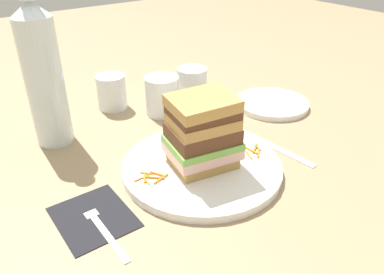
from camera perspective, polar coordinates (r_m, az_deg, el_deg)
The scene contains 26 objects.
ground_plane at distance 0.70m, azimuth 2.13°, elevation -4.08°, with size 3.00×3.00×0.00m, color #9E8460.
main_plate at distance 0.68m, azimuth 1.49°, elevation -4.46°, with size 0.28×0.28×0.01m, color white.
sandwich at distance 0.65m, azimuth 1.56°, elevation 0.69°, with size 0.13×0.11×0.13m.
carrot_shred_0 at distance 0.66m, azimuth -6.85°, elevation -5.40°, with size 0.00×0.00×0.02m, color orange.
carrot_shred_1 at distance 0.65m, azimuth -5.79°, elevation -5.91°, with size 0.00×0.00×0.03m, color orange.
carrot_shred_2 at distance 0.65m, azimuth -7.52°, elevation -6.07°, with size 0.00×0.00×0.03m, color orange.
carrot_shred_3 at distance 0.64m, azimuth -4.66°, elevation -6.25°, with size 0.00×0.00×0.03m, color orange.
carrot_shred_4 at distance 0.65m, azimuth -7.08°, elevation -5.99°, with size 0.00×0.00×0.03m, color orange.
carrot_shred_5 at distance 0.64m, azimuth -6.74°, elevation -6.67°, with size 0.00×0.00×0.02m, color orange.
carrot_shred_6 at distance 0.65m, azimuth -5.29°, elevation -5.48°, with size 0.00×0.00×0.03m, color orange.
carrot_shred_7 at distance 0.73m, azimuth 9.43°, elevation -1.72°, with size 0.00×0.00×0.03m, color orange.
carrot_shred_8 at distance 0.71m, azimuth 8.51°, elevation -2.69°, with size 0.00×0.00×0.02m, color orange.
carrot_shred_9 at distance 0.73m, azimuth 9.80°, elevation -1.59°, with size 0.00×0.00×0.02m, color orange.
carrot_shred_10 at distance 0.73m, azimuth 6.68°, elevation -1.34°, with size 0.00×0.00×0.02m, color orange.
carrot_shred_11 at distance 0.71m, azimuth 6.83°, elevation -2.25°, with size 0.00×0.00×0.02m, color orange.
carrot_shred_12 at distance 0.71m, azimuth 9.91°, elevation -2.47°, with size 0.00×0.00×0.03m, color orange.
carrot_shred_13 at distance 0.72m, azimuth 8.80°, elevation -1.94°, with size 0.00×0.00×0.03m, color orange.
carrot_shred_14 at distance 0.72m, azimuth 6.91°, elevation -1.75°, with size 0.00×0.00×0.03m, color orange.
napkin_dark at distance 0.61m, azimuth -14.53°, elevation -11.45°, with size 0.11×0.12×0.00m, color black.
fork at distance 0.59m, azimuth -13.68°, elevation -12.44°, with size 0.02×0.17×0.00m.
knife at distance 0.77m, azimuth 12.16°, elevation -1.39°, with size 0.03×0.20×0.00m.
juice_glass at distance 0.88m, azimuth -4.47°, elevation 5.86°, with size 0.08×0.08×0.09m.
water_bottle at distance 0.77m, azimuth -21.36°, elevation 8.73°, with size 0.07×0.07×0.32m.
empty_tumbler_0 at distance 0.92m, azimuth -11.92°, elevation 6.61°, with size 0.07×0.07×0.08m, color silver.
empty_tumbler_1 at distance 0.96m, azimuth -0.00°, elevation 8.11°, with size 0.07×0.07×0.07m, color silver.
side_plate at distance 0.94m, azimuth 11.88°, elevation 4.92°, with size 0.17×0.17×0.01m, color white.
Camera 1 is at (-0.37, -0.46, 0.39)m, focal length 35.66 mm.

